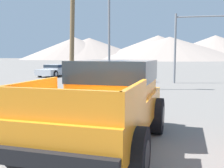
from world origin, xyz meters
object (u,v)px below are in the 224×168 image
(orange_pickup_truck, at_px, (108,97))
(parked_car_blue, at_px, (128,68))
(parked_car_silver, at_px, (55,70))
(street_lamp_post, at_px, (109,4))
(traffic_light_main, at_px, (200,34))

(orange_pickup_truck, xyz_separation_m, parked_car_blue, (-2.52, 23.47, -0.52))
(parked_car_silver, height_order, street_lamp_post, street_lamp_post)
(parked_car_blue, xyz_separation_m, street_lamp_post, (0.58, -13.79, 4.52))
(parked_car_blue, height_order, street_lamp_post, street_lamp_post)
(parked_car_silver, bearing_deg, traffic_light_main, 172.94)
(street_lamp_post, bearing_deg, orange_pickup_truck, -78.66)
(orange_pickup_truck, distance_m, street_lamp_post, 10.66)
(orange_pickup_truck, relative_size, parked_car_blue, 1.12)
(traffic_light_main, xyz_separation_m, street_lamp_post, (-5.83, -4.55, 1.48))
(orange_pickup_truck, distance_m, traffic_light_main, 14.97)
(parked_car_silver, distance_m, street_lamp_post, 12.33)
(parked_car_blue, bearing_deg, street_lamp_post, -1.68)
(parked_car_silver, distance_m, parked_car_blue, 8.31)
(traffic_light_main, bearing_deg, street_lamp_post, -142.04)
(orange_pickup_truck, bearing_deg, parked_car_blue, 101.27)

